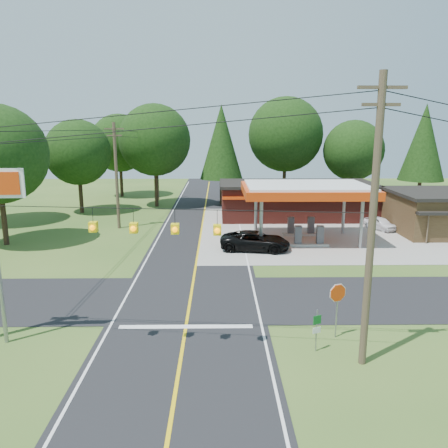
{
  "coord_description": "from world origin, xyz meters",
  "views": [
    {
      "loc": [
        1.59,
        -23.25,
        9.47
      ],
      "look_at": [
        2.0,
        7.0,
        2.8
      ],
      "focal_mm": 35.0,
      "sensor_mm": 36.0,
      "label": 1
    }
  ],
  "objects_px": {
    "suv_car": "(255,241)",
    "sedan_car": "(380,224)",
    "octagonal_stop_sign": "(338,297)",
    "gas_canopy": "(306,191)"
  },
  "relations": [
    {
      "from": "gas_canopy",
      "to": "sedan_car",
      "type": "distance_m",
      "value": 9.67
    },
    {
      "from": "gas_canopy",
      "to": "octagonal_stop_sign",
      "type": "relative_size",
      "value": 4.03
    },
    {
      "from": "gas_canopy",
      "to": "suv_car",
      "type": "xyz_separation_m",
      "value": [
        -4.5,
        -3.0,
        -3.51
      ]
    },
    {
      "from": "suv_car",
      "to": "octagonal_stop_sign",
      "type": "relative_size",
      "value": 2.07
    },
    {
      "from": "sedan_car",
      "to": "octagonal_stop_sign",
      "type": "xyz_separation_m",
      "value": [
        -10.0,
        -21.73,
        1.37
      ]
    },
    {
      "from": "gas_canopy",
      "to": "octagonal_stop_sign",
      "type": "distance_m",
      "value": 17.99
    },
    {
      "from": "suv_car",
      "to": "sedan_car",
      "type": "distance_m",
      "value": 14.33
    },
    {
      "from": "suv_car",
      "to": "sedan_car",
      "type": "relative_size",
      "value": 1.55
    },
    {
      "from": "suv_car",
      "to": "sedan_car",
      "type": "xyz_separation_m",
      "value": [
        12.5,
        7.0,
        -0.16
      ]
    },
    {
      "from": "suv_car",
      "to": "octagonal_stop_sign",
      "type": "height_order",
      "value": "octagonal_stop_sign"
    }
  ]
}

